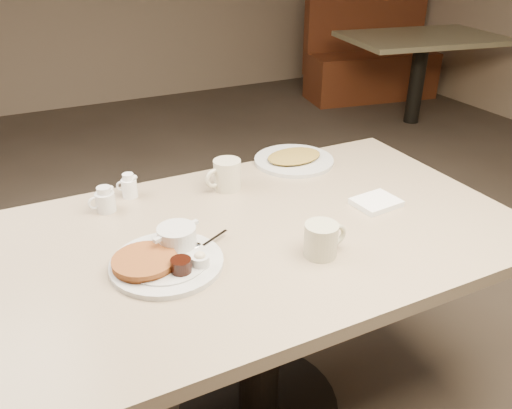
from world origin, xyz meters
name	(u,v)px	position (x,y,z in m)	size (l,w,h in m)	color
diner_table	(259,277)	(0.00, 0.00, 0.58)	(1.50, 0.90, 0.75)	tan
main_plate	(166,256)	(-0.29, -0.05, 0.77)	(0.38, 0.37, 0.07)	beige
coffee_mug_near	(322,239)	(0.09, -0.19, 0.80)	(0.13, 0.09, 0.09)	#B9B699
napkin	(376,202)	(0.39, -0.03, 0.76)	(0.15, 0.12, 0.02)	white
coffee_mug_far	(226,175)	(0.02, 0.28, 0.80)	(0.14, 0.10, 0.10)	beige
creamer_left	(105,200)	(-0.37, 0.30, 0.79)	(0.09, 0.07, 0.08)	silver
creamer_right	(129,186)	(-0.28, 0.36, 0.79)	(0.07, 0.05, 0.08)	white
hash_plate	(294,159)	(0.33, 0.37, 0.76)	(0.32, 0.32, 0.04)	beige
booth_back_right	(374,58)	(2.76, 2.96, 0.41)	(1.51, 1.70, 1.12)	#642D17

